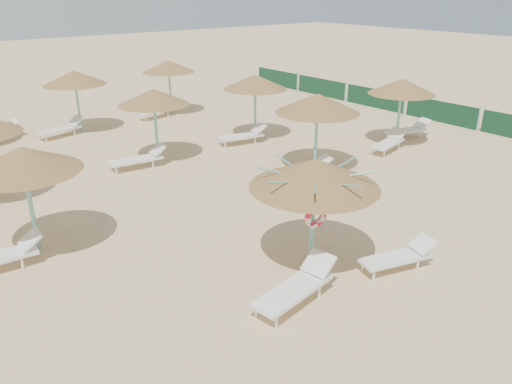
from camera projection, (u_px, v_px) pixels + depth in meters
ground at (327, 267)px, 11.71m from camera, size 120.00×120.00×0.00m
main_palapa at (315, 174)px, 10.97m from camera, size 2.93×2.93×2.62m
lounger_main_a at (297, 286)px, 10.29m from camera, size 2.20×0.97×0.77m
lounger_main_b at (399, 256)px, 11.53m from camera, size 1.91×1.03×0.66m
palapa_field at (158, 96)px, 18.48m from camera, size 19.02×13.47×2.72m
windbreak_fence at (375, 98)px, 26.76m from camera, size 0.08×19.84×1.10m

